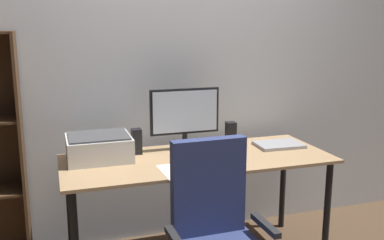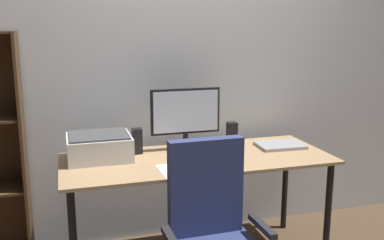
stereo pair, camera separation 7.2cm
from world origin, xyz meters
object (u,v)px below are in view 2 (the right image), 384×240
(mouse, at_px, (231,162))
(keyboard, at_px, (198,166))
(speaker_right, at_px, (232,134))
(desk, at_px, (197,169))
(monitor, at_px, (186,115))
(laptop, at_px, (280,145))
(speaker_left, at_px, (137,141))
(printer, at_px, (99,147))
(coffee_mug, at_px, (203,148))

(mouse, bearing_deg, keyboard, -167.77)
(mouse, relative_size, speaker_right, 0.56)
(desk, relative_size, monitor, 3.60)
(keyboard, distance_m, laptop, 0.74)
(desk, relative_size, mouse, 18.11)
(keyboard, bearing_deg, monitor, 83.61)
(monitor, bearing_deg, speaker_right, -1.34)
(desk, bearing_deg, laptop, 6.69)
(desk, distance_m, monitor, 0.38)
(desk, xyz_separation_m, speaker_left, (-0.36, 0.20, 0.16))
(keyboard, height_order, mouse, mouse)
(keyboard, height_order, speaker_left, speaker_left)
(keyboard, height_order, laptop, laptop)
(laptop, xyz_separation_m, printer, (-1.25, 0.08, 0.07))
(desk, xyz_separation_m, keyboard, (-0.05, -0.19, 0.09))
(keyboard, height_order, printer, printer)
(desk, height_order, printer, printer)
(mouse, bearing_deg, printer, 169.53)
(desk, height_order, speaker_left, speaker_left)
(monitor, bearing_deg, coffee_mug, -67.37)
(mouse, height_order, speaker_left, speaker_left)
(speaker_right, bearing_deg, printer, -176.92)
(keyboard, bearing_deg, laptop, 19.68)
(keyboard, distance_m, speaker_left, 0.51)
(printer, bearing_deg, monitor, 5.60)
(monitor, xyz_separation_m, mouse, (0.18, -0.41, -0.22))
(monitor, relative_size, speaker_right, 2.84)
(laptop, xyz_separation_m, speaker_right, (-0.32, 0.13, 0.07))
(keyboard, bearing_deg, speaker_right, 45.12)
(desk, relative_size, keyboard, 6.00)
(desk, bearing_deg, monitor, 95.68)
(laptop, relative_size, speaker_left, 1.88)
(coffee_mug, xyz_separation_m, speaker_left, (-0.41, 0.16, 0.03))
(speaker_left, height_order, printer, speaker_left)
(printer, bearing_deg, keyboard, -31.82)
(desk, bearing_deg, mouse, -52.54)
(printer, bearing_deg, coffee_mug, -9.72)
(coffee_mug, distance_m, printer, 0.67)
(desk, xyz_separation_m, monitor, (-0.02, 0.21, 0.32))
(desk, height_order, laptop, laptop)
(keyboard, distance_m, mouse, 0.21)
(keyboard, distance_m, coffee_mug, 0.26)
(keyboard, distance_m, printer, 0.66)
(mouse, relative_size, coffee_mug, 0.94)
(monitor, xyz_separation_m, speaker_right, (0.34, -0.01, -0.16))
(desk, xyz_separation_m, coffee_mug, (0.05, 0.04, 0.13))
(keyboard, xyz_separation_m, coffee_mug, (0.11, 0.23, 0.04))
(laptop, distance_m, speaker_right, 0.35)
(speaker_right, distance_m, printer, 0.93)
(speaker_right, bearing_deg, laptop, -21.76)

